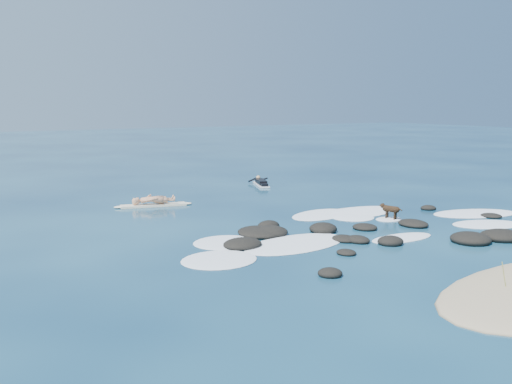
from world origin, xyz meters
TOP-DOWN VIEW (x-y plane):
  - ground at (0.00, 0.00)m, footprint 160.00×160.00m
  - reef_rocks at (-0.31, -1.50)m, footprint 12.73×7.23m
  - breaking_foam at (0.56, -0.03)m, footprint 15.42×8.37m
  - standing_surfer_rig at (-4.82, 7.74)m, footprint 3.37×1.24m
  - paddling_surfer_rig at (2.55, 10.73)m, footprint 1.49×2.51m
  - dog at (1.93, 0.26)m, footprint 0.44×0.99m

SIDE VIEW (x-z plane):
  - ground at x=0.00m, z-range 0.00..0.00m
  - breaking_foam at x=0.56m, z-range -0.05..0.07m
  - reef_rocks at x=-0.31m, z-range -0.13..0.31m
  - paddling_surfer_rig at x=2.55m, z-range -0.07..0.37m
  - dog at x=1.93m, z-range 0.11..0.75m
  - standing_surfer_rig at x=-4.82m, z-range -0.20..1.73m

